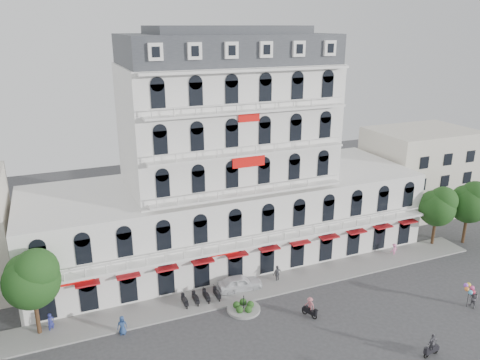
% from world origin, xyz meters
% --- Properties ---
extents(ground, '(120.00, 120.00, 0.00)m').
position_xyz_m(ground, '(0.00, 0.00, 0.00)').
color(ground, '#38383A').
rests_on(ground, ground).
extents(sidewalk, '(53.00, 4.00, 0.16)m').
position_xyz_m(sidewalk, '(0.00, 9.00, 0.08)').
color(sidewalk, gray).
rests_on(sidewalk, ground).
extents(main_building, '(45.00, 15.00, 25.80)m').
position_xyz_m(main_building, '(0.00, 18.00, 9.96)').
color(main_building, silver).
rests_on(main_building, ground).
extents(flank_building_east, '(14.00, 10.00, 12.00)m').
position_xyz_m(flank_building_east, '(30.00, 20.00, 6.00)').
color(flank_building_east, beige).
rests_on(flank_building_east, ground).
extents(traffic_island, '(3.20, 3.20, 1.60)m').
position_xyz_m(traffic_island, '(-3.00, 6.00, 0.26)').
color(traffic_island, gray).
rests_on(traffic_island, ground).
extents(parked_scooter_row, '(4.40, 1.80, 1.10)m').
position_xyz_m(parked_scooter_row, '(-6.35, 8.80, 0.00)').
color(parked_scooter_row, black).
rests_on(parked_scooter_row, ground).
extents(tree_west_inner, '(4.76, 4.76, 8.25)m').
position_xyz_m(tree_west_inner, '(-20.95, 9.48, 5.68)').
color(tree_west_inner, '#382314').
rests_on(tree_west_inner, ground).
extents(tree_east_inner, '(4.40, 4.37, 7.57)m').
position_xyz_m(tree_east_inner, '(24.05, 9.98, 5.21)').
color(tree_east_inner, '#382314').
rests_on(tree_east_inner, ground).
extents(tree_east_outer, '(4.65, 4.65, 8.05)m').
position_xyz_m(tree_east_outer, '(28.05, 8.98, 5.55)').
color(tree_east_outer, '#382314').
rests_on(tree_east_outer, ground).
extents(parked_car, '(4.77, 2.17, 1.59)m').
position_xyz_m(parked_car, '(-1.97, 9.50, 0.79)').
color(parked_car, white).
rests_on(parked_car, ground).
extents(rider_northeast, '(1.70, 0.52, 2.14)m').
position_xyz_m(rider_northeast, '(8.73, -5.83, 1.05)').
color(rider_northeast, black).
rests_on(rider_northeast, ground).
extents(rider_center, '(0.95, 1.60, 2.04)m').
position_xyz_m(rider_center, '(2.27, 2.73, 1.06)').
color(rider_center, black).
rests_on(rider_center, ground).
extents(pedestrian_left, '(0.97, 0.75, 1.76)m').
position_xyz_m(pedestrian_left, '(-14.24, 6.75, 0.88)').
color(pedestrian_left, navy).
rests_on(pedestrian_left, ground).
extents(pedestrian_mid, '(1.17, 0.70, 1.86)m').
position_xyz_m(pedestrian_mid, '(2.33, 9.50, 0.93)').
color(pedestrian_mid, '#4E4E54').
rests_on(pedestrian_mid, ground).
extents(pedestrian_right, '(1.04, 0.67, 1.52)m').
position_xyz_m(pedestrian_right, '(17.68, 9.50, 0.76)').
color(pedestrian_right, pink).
rests_on(pedestrian_right, ground).
extents(pedestrian_far, '(0.80, 0.73, 1.83)m').
position_xyz_m(pedestrian_far, '(-20.00, 9.50, 0.91)').
color(pedestrian_far, navy).
rests_on(pedestrian_far, ground).
extents(balloon_vendor, '(1.34, 1.29, 2.45)m').
position_xyz_m(balloon_vendor, '(17.40, -1.90, 1.25)').
color(balloon_vendor, slate).
rests_on(balloon_vendor, ground).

